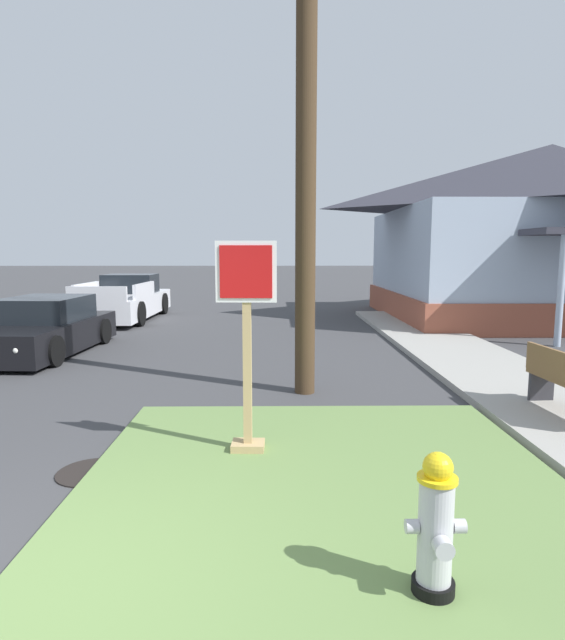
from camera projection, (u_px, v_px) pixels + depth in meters
The scene contains 9 objects.
grass_corner_patch at pixel (324, 487), 4.86m from camera, with size 4.66×4.89×0.08m, color #668447.
sidewalk_strip at pixel (492, 372), 9.45m from camera, with size 2.20×18.35×0.12m, color #9E9B93.
fire_hydrant at pixel (436, 527), 3.24m from camera, with size 0.38×0.34×0.94m.
stop_sign at pixel (247, 354), 5.53m from camera, with size 0.65×0.29×2.29m.
manhole_cover at pixel (92, 472), 5.26m from camera, with size 0.70×0.70×0.02m, color black.
parked_sedan_black at pixel (44, 329), 11.40m from camera, with size 2.06×4.21×1.25m.
pickup_truck_white at pixel (126, 301), 17.16m from camera, with size 2.09×5.22×1.48m.
utility_pole at pixel (306, 89), 7.66m from camera, with size 1.64×0.32×9.02m.
corner_house at pixel (547, 231), 17.08m from camera, with size 10.80×9.54×5.74m.
Camera 1 is at (1.75, -2.85, 2.26)m, focal length 28.77 mm.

